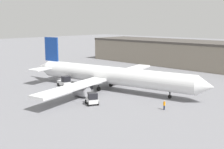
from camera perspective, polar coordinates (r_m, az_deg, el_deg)
ground_plane at (r=61.38m, az=0.00°, el=-3.12°), size 400.00×400.00×0.00m
terminal_building at (r=95.40m, az=18.51°, el=3.82°), size 85.24×17.67×8.36m
airplane at (r=61.23m, az=-0.78°, el=-0.16°), size 43.74×40.35×10.92m
ground_crew_worker at (r=48.23m, az=10.57°, el=-6.08°), size 0.36×0.36×1.63m
baggage_tug at (r=64.97m, az=-9.58°, el=-1.46°), size 3.59×2.63×2.55m
belt_loader_truck at (r=50.40m, az=-4.06°, el=-4.97°), size 3.16×2.98×2.27m
pushback_tug at (r=58.48m, az=-5.32°, el=-2.96°), size 3.74×2.51×1.89m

